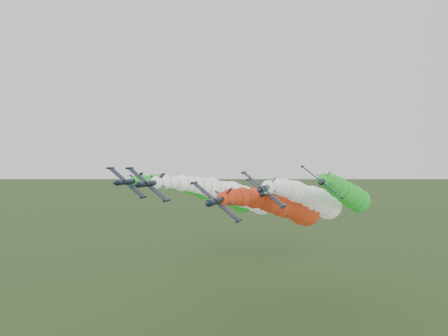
{
  "coord_description": "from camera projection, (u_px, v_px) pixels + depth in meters",
  "views": [
    {
      "loc": [
        29.52,
        -82.07,
        47.21
      ],
      "look_at": [
        7.06,
        -1.9,
        45.4
      ],
      "focal_mm": 35.0,
      "sensor_mm": 36.0,
      "label": 1
    }
  ],
  "objects": [
    {
      "name": "jet_outer_right",
      "position": [
        348.0,
        194.0,
        132.13
      ],
      "size": [
        16.66,
        77.61,
        17.0
      ],
      "rotation": [
        0.0,
        0.66,
        0.0
      ],
      "color": "black",
      "rests_on": "ground"
    },
    {
      "name": "jet_trail",
      "position": [
        310.0,
        201.0,
        143.92
      ],
      "size": [
        16.87,
        77.82,
        17.21
      ],
      "rotation": [
        0.0,
        0.66,
        0.0
      ],
      "color": "black",
      "rests_on": "ground"
    },
    {
      "name": "jet_outer_left",
      "position": [
        222.0,
        195.0,
        138.84
      ],
      "size": [
        17.02,
        77.97,
        17.36
      ],
      "rotation": [
        0.0,
        0.66,
        0.0
      ],
      "color": "black",
      "rests_on": "ground"
    },
    {
      "name": "jet_lead",
      "position": [
        289.0,
        207.0,
        117.77
      ],
      "size": [
        16.59,
        77.54,
        16.92
      ],
      "rotation": [
        0.0,
        0.66,
        0.0
      ],
      "color": "black",
      "rests_on": "ground"
    },
    {
      "name": "jet_inner_left",
      "position": [
        239.0,
        196.0,
        128.15
      ],
      "size": [
        16.64,
        77.59,
        16.97
      ],
      "rotation": [
        0.0,
        0.66,
        0.0
      ],
      "color": "black",
      "rests_on": "ground"
    },
    {
      "name": "jet_inner_right",
      "position": [
        315.0,
        200.0,
        128.09
      ],
      "size": [
        17.21,
        78.16,
        17.55
      ],
      "rotation": [
        0.0,
        0.66,
        0.0
      ],
      "color": "black",
      "rests_on": "ground"
    }
  ]
}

